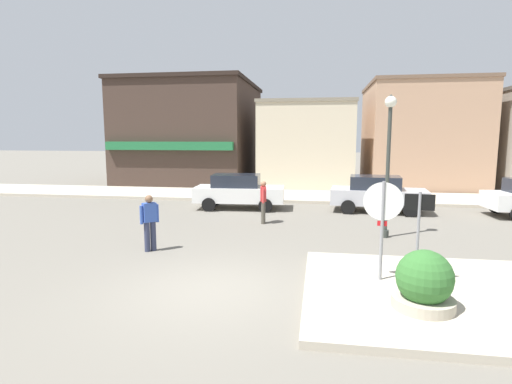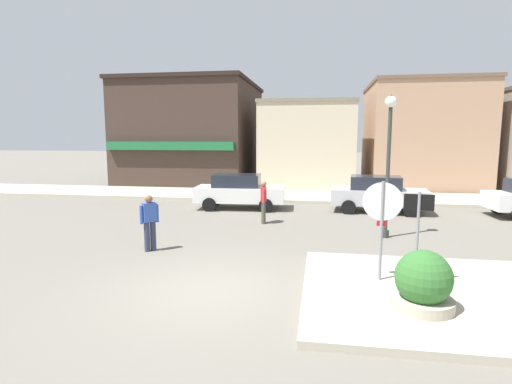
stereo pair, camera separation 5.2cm
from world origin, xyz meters
name	(u,v)px [view 1 (the left image)]	position (x,y,z in m)	size (l,w,h in m)	color
ground_plane	(211,290)	(0.00, 0.00, 0.00)	(160.00, 160.00, 0.00)	#6B665B
sidewalk_corner	(466,297)	(5.16, 0.28, 0.07)	(6.40, 4.80, 0.15)	#B7AD99
kerb_far	(277,196)	(0.00, 13.49, 0.07)	(80.00, 4.00, 0.15)	#B7AD99
stop_sign	(382,218)	(3.56, 0.82, 1.52)	(0.82, 0.11, 2.30)	gray
one_way_sign	(418,228)	(4.29, 0.76, 1.33)	(0.60, 0.08, 2.10)	gray
planter	(424,286)	(4.12, -0.59, 0.56)	(1.10, 1.10, 1.23)	#ADA38E
lamp_post	(389,146)	(4.36, 5.27, 2.96)	(0.36, 0.36, 4.54)	#333833
parked_car_nearest	(239,191)	(-1.38, 9.72, 0.81)	(4.09, 2.06, 1.56)	white
parked_car_second	(377,193)	(4.72, 9.86, 0.81)	(4.14, 2.15, 1.56)	#B7B7BC
pedestrian_crossing_near	(150,221)	(-2.50, 2.60, 0.87)	(0.46, 0.45, 1.61)	#2D334C
pedestrian_crossing_far	(263,201)	(0.16, 6.76, 0.87)	(0.27, 0.56, 1.61)	#4C473D
building_corner_shop	(193,133)	(-6.85, 20.26, 3.53)	(8.70, 10.04, 7.04)	#3D2D26
building_storefront_left_near	(307,145)	(1.37, 18.72, 2.72)	(5.88, 6.71, 5.44)	beige
building_storefront_left_mid	(419,136)	(8.52, 19.40, 3.31)	(6.64, 7.60, 6.61)	tan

